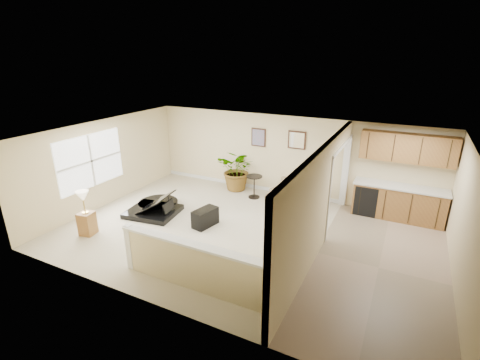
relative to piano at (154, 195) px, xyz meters
The scene contains 20 objects.
floor 2.90m from the piano, ahead, with size 9.00×9.00×0.00m, color #B2AB8B.
back_wall 4.15m from the piano, 45.90° to the left, with size 9.00×0.04×2.50m, color beige.
front_wall 4.24m from the piano, 47.11° to the right, with size 9.00×0.04×2.50m, color beige.
left_wall 1.80m from the piano, behind, with size 0.04×6.00×2.50m, color beige.
right_wall 7.38m from the piano, ahead, with size 0.04×6.00×2.50m, color beige.
ceiling 3.46m from the piano, ahead, with size 9.00×6.00×0.04m, color white.
kitchen_vinyl 6.02m from the piano, ahead, with size 2.70×6.00×0.01m, color gray.
interior_partition 4.70m from the piano, ahead, with size 0.18×5.99×2.50m.
pony_half_wall 3.76m from the piano, 38.98° to the right, with size 3.42×0.22×1.00m.
left_window 1.96m from the piano, 161.03° to the right, with size 0.05×2.15×1.45m, color white.
wall_art_left 3.68m from the piano, 56.90° to the left, with size 0.48×0.04×0.58m.
wall_mirror 4.47m from the piano, 42.75° to the left, with size 0.55×0.04×0.55m.
kitchen_cabinets 6.61m from the piano, 23.85° to the left, with size 2.36×0.65×2.33m.
piano is the anchor object (origin of this frame).
piano_bench 1.75m from the piano, ahead, with size 0.35×0.70×0.47m, color black.
loveseat 4.13m from the piano, 37.25° to the left, with size 1.58×1.18×0.77m.
accent_table 3.04m from the piano, 46.77° to the left, with size 0.49×0.49×0.71m.
palm_plant 2.91m from the piano, 62.76° to the left, with size 1.26×1.10×1.38m.
small_plant 4.52m from the piano, 27.81° to the left, with size 0.36×0.36×0.49m.
lamp_stand 1.87m from the piano, 110.68° to the right, with size 0.39×0.39×1.15m.
Camera 1 is at (3.31, -6.87, 4.26)m, focal length 26.00 mm.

